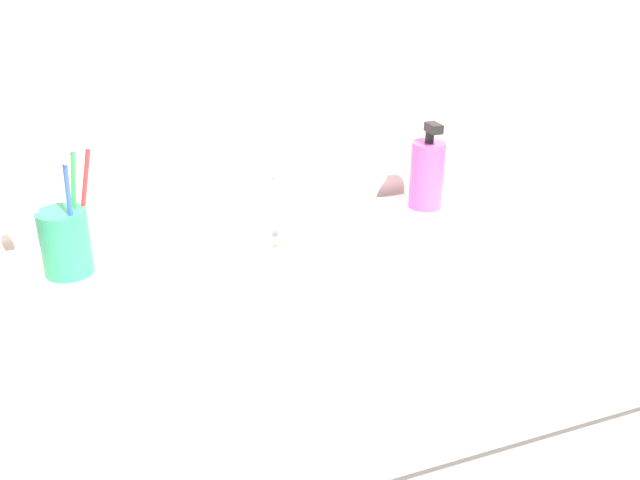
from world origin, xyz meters
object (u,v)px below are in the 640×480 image
object	(u,v)px
toothbrush_green	(74,195)
toothbrush_blue	(69,204)
toothbrush_cup	(66,243)
soap_dispenser	(427,174)
faucet	(278,212)
toothbrush_white	(32,203)
toothbrush_red	(84,193)

from	to	relation	value
toothbrush_green	toothbrush_blue	bearing A→B (deg)	-104.53
toothbrush_cup	soap_dispenser	bearing A→B (deg)	3.93
toothbrush_green	soap_dispenser	bearing A→B (deg)	3.31
toothbrush_blue	toothbrush_cup	bearing A→B (deg)	122.87
faucet	soap_dispenser	xyz separation A→B (m)	(0.31, 0.06, 0.01)
faucet	toothbrush_white	xyz separation A→B (m)	(-0.36, 0.02, 0.06)
toothbrush_white	toothbrush_blue	xyz separation A→B (m)	(0.05, -0.03, 0.00)
toothbrush_white	faucet	bearing A→B (deg)	-3.51
toothbrush_green	soap_dispenser	size ratio (longest dim) A/B	1.26
faucet	toothbrush_cup	bearing A→B (deg)	177.62
faucet	toothbrush_white	size ratio (longest dim) A/B	0.81
faucet	toothbrush_blue	size ratio (longest dim) A/B	0.79
toothbrush_blue	soap_dispenser	distance (m)	0.62
faucet	toothbrush_cup	distance (m)	0.33
toothbrush_red	toothbrush_blue	size ratio (longest dim) A/B	1.03
soap_dispenser	toothbrush_red	bearing A→B (deg)	-176.91
toothbrush_cup	soap_dispenser	world-z (taller)	soap_dispenser
faucet	toothbrush_red	distance (m)	0.30
toothbrush_green	toothbrush_red	bearing A→B (deg)	11.86
toothbrush_white	toothbrush_cup	bearing A→B (deg)	-13.60
faucet	toothbrush_red	world-z (taller)	toothbrush_red
faucet	toothbrush_green	world-z (taller)	toothbrush_green
toothbrush_red	toothbrush_white	xyz separation A→B (m)	(-0.07, -0.00, -0.01)
toothbrush_cup	toothbrush_green	world-z (taller)	toothbrush_green
toothbrush_cup	toothbrush_blue	distance (m)	0.07
toothbrush_red	toothbrush_white	world-z (taller)	toothbrush_red
toothbrush_cup	toothbrush_blue	world-z (taller)	toothbrush_blue
soap_dispenser	toothbrush_blue	bearing A→B (deg)	-173.96
toothbrush_red	toothbrush_blue	xyz separation A→B (m)	(-0.02, -0.03, -0.00)
toothbrush_green	toothbrush_cup	bearing A→B (deg)	-159.60
toothbrush_white	toothbrush_blue	bearing A→B (deg)	-31.41
soap_dispenser	toothbrush_cup	bearing A→B (deg)	-176.07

